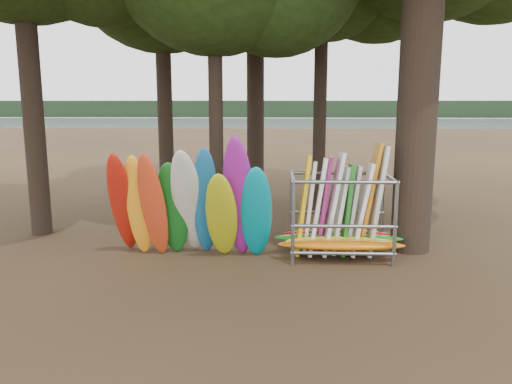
{
  "coord_description": "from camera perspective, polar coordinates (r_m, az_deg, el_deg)",
  "views": [
    {
      "loc": [
        0.8,
        -11.63,
        3.79
      ],
      "look_at": [
        0.23,
        1.5,
        1.4
      ],
      "focal_mm": 35.0,
      "sensor_mm": 36.0,
      "label": 1
    }
  ],
  "objects": [
    {
      "name": "ground",
      "position": [
        12.26,
        -1.37,
        -7.71
      ],
      "size": [
        120.0,
        120.0,
        0.0
      ],
      "primitive_type": "plane",
      "color": "#47331E",
      "rests_on": "ground"
    },
    {
      "name": "storage_rack",
      "position": [
        12.45,
        9.56,
        -2.99
      ],
      "size": [
        3.23,
        1.54,
        2.82
      ],
      "color": "slate",
      "rests_on": "ground"
    },
    {
      "name": "lake",
      "position": [
        71.74,
        1.87,
        7.27
      ],
      "size": [
        160.0,
        160.0,
        0.0
      ],
      "primitive_type": "plane",
      "color": "gray",
      "rests_on": "ground"
    },
    {
      "name": "kayak_row",
      "position": [
        12.06,
        -7.34,
        -1.62
      ],
      "size": [
        4.05,
        1.94,
        3.19
      ],
      "color": "red",
      "rests_on": "ground"
    },
    {
      "name": "far_shore",
      "position": [
        121.65,
        2.15,
        9.45
      ],
      "size": [
        160.0,
        4.0,
        4.0
      ],
      "primitive_type": "cube",
      "color": "black",
      "rests_on": "ground"
    }
  ]
}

